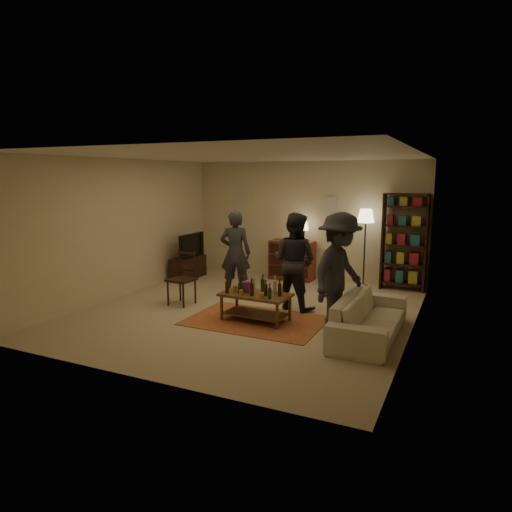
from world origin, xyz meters
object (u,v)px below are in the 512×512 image
Objects in this scene: dresser at (292,259)px; coffee_table at (256,297)px; sofa at (370,317)px; person_left at (235,253)px; person_right at (294,261)px; tv_stand at (188,262)px; person_by_sofa at (339,272)px; dining_chair at (183,276)px; floor_lamp at (366,221)px; bookshelf at (404,241)px.

coffee_table is at bearing -80.30° from dresser.
dresser is 0.65× the size of sofa.
person_right is (1.44, -0.49, 0.02)m from person_left.
sofa is at bearing 1.26° from coffee_table.
sofa is at bearing 138.33° from person_left.
dresser is (2.25, 0.91, 0.09)m from tv_stand.
person_by_sofa is at bearing 4.89° from coffee_table.
floor_lamp reaches higher than dining_chair.
dining_chair is 0.96× the size of tv_stand.
dresser is (-0.54, 3.15, 0.07)m from coffee_table.
person_right is at bearing 66.62° from person_by_sofa.
person_by_sofa reaches higher than dresser.
person_by_sofa is (1.35, 0.12, 0.51)m from coffee_table.
tv_stand is (-1.14, 1.87, -0.15)m from dining_chair.
floor_lamp is 0.81× the size of sofa.
sofa is 3.32m from person_left.
person_left is at bearing 67.17° from dining_chair.
dining_chair is 2.19m from tv_stand.
bookshelf is 0.88m from floor_lamp.
person_by_sofa is at bearing -0.49° from dining_chair.
dining_chair is 0.56× the size of person_by_sofa.
person_left is at bearing -108.37° from dresser.
person_by_sofa is (3.01, -0.25, 0.38)m from dining_chair.
floor_lamp is at bearing 70.14° from coffee_table.
bookshelf reaches higher than tv_stand.
sofa is 0.79m from person_by_sofa.
bookshelf is at bearing 5.37° from person_by_sofa.
dining_chair is at bearing -135.53° from floor_lamp.
dining_chair is 0.75× the size of dresser.
person_by_sofa is (1.03, -0.82, 0.05)m from person_right.
floor_lamp is (1.66, -0.06, 0.95)m from dresser.
tv_stand is 0.63× the size of floor_lamp.
tv_stand reaches higher than coffee_table.
person_left is at bearing 127.96° from coffee_table.
tv_stand is at bearing -167.73° from floor_lamp.
coffee_table is 1.45m from person_by_sofa.
dresser is 3.93m from sofa.
dresser reaches higher than coffee_table.
person_right is at bearing -22.65° from tv_stand.
sofa is (-0.05, -3.18, -0.73)m from bookshelf.
bookshelf is at bearing 43.07° from dining_chair.
bookshelf is at bearing -0.82° from sofa.
person_by_sofa reaches higher than tv_stand.
person_right is (-1.57, -2.28, -0.17)m from bookshelf.
bookshelf reaches higher than dining_chair.
dining_chair is at bearing 84.65° from sofa.
dresser is 0.67× the size of bookshelf.
sofa is (1.85, 0.04, -0.10)m from coffee_table.
bookshelf is 2.78m from person_right.
floor_lamp is at bearing -98.14° from person_right.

